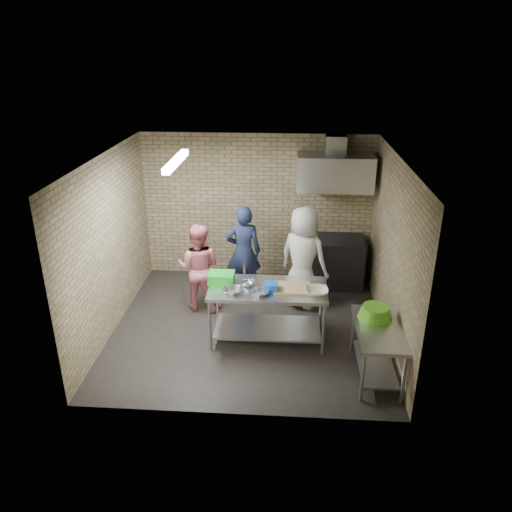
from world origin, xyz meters
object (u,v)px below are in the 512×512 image
at_px(blue_tub, 271,287).
at_px(prep_table, 268,313).
at_px(man_navy, 243,252).
at_px(woman_white, 303,258).
at_px(bottle_red, 337,174).
at_px(green_crate, 221,278).
at_px(side_counter, 377,352).
at_px(stove, 329,261).
at_px(bottle_green, 360,175).
at_px(woman_pink, 199,267).
at_px(green_basin, 375,312).

bearing_deg(blue_tub, prep_table, 116.57).
bearing_deg(man_navy, woman_white, 158.96).
xyz_separation_m(bottle_red, woman_white, (-0.56, -1.08, -1.15)).
relative_size(prep_table, green_crate, 4.50).
distance_m(side_counter, stove, 2.79).
bearing_deg(man_navy, bottle_red, -159.08).
xyz_separation_m(green_crate, bottle_green, (2.19, 2.05, 1.08)).
bearing_deg(green_crate, stove, 46.13).
height_order(green_crate, man_navy, man_navy).
bearing_deg(blue_tub, stove, 63.98).
relative_size(side_counter, woman_white, 0.68).
bearing_deg(side_counter, green_crate, 156.83).
height_order(prep_table, blue_tub, blue_tub).
relative_size(woman_pink, woman_white, 0.85).
distance_m(green_basin, woman_pink, 3.02).
height_order(side_counter, green_basin, green_basin).
xyz_separation_m(stove, man_navy, (-1.53, -0.56, 0.38)).
bearing_deg(bottle_red, bottle_green, 0.00).
bearing_deg(stove, prep_table, -118.33).
relative_size(prep_table, stove, 1.44).
distance_m(green_basin, man_navy, 2.76).
relative_size(side_counter, blue_tub, 6.26).
bearing_deg(bottle_red, woman_white, -117.32).
xyz_separation_m(prep_table, blue_tub, (0.05, -0.10, 0.49)).
xyz_separation_m(stove, blue_tub, (-0.99, -2.03, 0.47)).
distance_m(prep_table, man_navy, 1.51).
height_order(stove, bottle_green, bottle_green).
relative_size(stove, blue_tub, 6.26).
distance_m(bottle_green, woman_white, 1.84).
height_order(stove, green_crate, green_crate).
bearing_deg(stove, woman_pink, -154.56).
distance_m(prep_table, green_basin, 1.63).
bearing_deg(prep_table, woman_white, 63.94).
bearing_deg(green_crate, green_basin, -17.58).
height_order(side_counter, woman_white, woman_white).
height_order(prep_table, woman_white, woman_white).
relative_size(bottle_green, man_navy, 0.09).
xyz_separation_m(green_crate, green_basin, (2.17, -0.69, -0.10)).
relative_size(side_counter, bottle_red, 6.67).
bearing_deg(bottle_red, green_crate, -131.13).
bearing_deg(woman_white, woman_pink, 38.09).
height_order(side_counter, bottle_green, bottle_green).
bearing_deg(blue_tub, green_basin, -18.22).
distance_m(stove, bottle_green, 1.65).
bearing_deg(woman_white, man_navy, 15.72).
relative_size(green_crate, blue_tub, 2.00).
height_order(side_counter, woman_pink, woman_pink).
xyz_separation_m(bottle_green, woman_white, (-0.96, -1.08, -1.14)).
distance_m(prep_table, stove, 2.19).
bearing_deg(prep_table, green_crate, 170.27).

